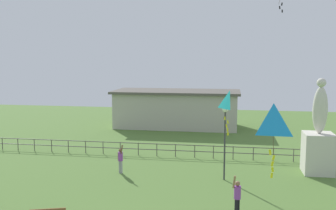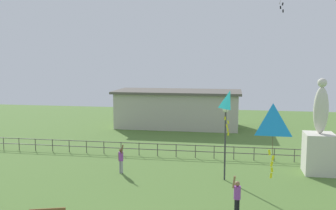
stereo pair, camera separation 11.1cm
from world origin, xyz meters
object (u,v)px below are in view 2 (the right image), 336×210
at_px(kite_3, 273,123).
at_px(kite_1, 230,102).
at_px(person_1, 121,159).
at_px(person_2, 237,196).
at_px(lamppost, 225,127).
at_px(statue_monument, 319,144).

bearing_deg(kite_3, kite_1, 103.13).
bearing_deg(person_1, person_2, -37.56).
xyz_separation_m(lamppost, kite_3, (1.86, -7.94, 1.65)).
bearing_deg(kite_1, kite_3, -76.87).
relative_size(person_2, kite_1, 0.79).
xyz_separation_m(person_2, kite_3, (1.17, -2.71, 3.88)).
bearing_deg(person_2, person_1, 142.44).
distance_m(statue_monument, kite_3, 11.39).
distance_m(statue_monument, person_1, 12.42).
distance_m(statue_monument, lamppost, 6.36).
bearing_deg(kite_3, person_1, 135.40).
xyz_separation_m(person_2, kite_1, (-0.45, 4.25, 3.80)).
relative_size(lamppost, kite_3, 1.66).
xyz_separation_m(lamppost, person_1, (-6.45, 0.25, -2.29)).
bearing_deg(statue_monument, person_2, -123.87).
height_order(person_1, person_2, person_2).
bearing_deg(person_2, kite_1, 96.03).
xyz_separation_m(person_1, kite_3, (8.31, -8.19, 3.94)).
bearing_deg(person_2, kite_3, -66.55).
height_order(statue_monument, person_2, statue_monument).
distance_m(lamppost, person_1, 6.85).
bearing_deg(kite_3, lamppost, 103.18).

